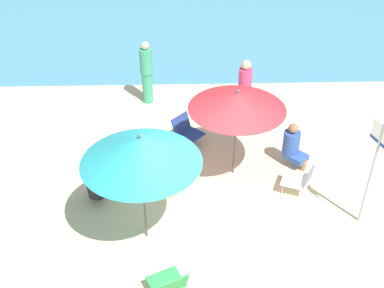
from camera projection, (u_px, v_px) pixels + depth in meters
ground_plane at (222, 221)px, 8.60m from camera, size 40.00×40.00×0.00m
umbrella_red at (237, 101)px, 8.78m from camera, size 1.81×1.81×1.87m
umbrella_teal at (140, 150)px, 7.27m from camera, size 1.87×1.87×2.08m
beach_chair_a at (302, 178)px, 9.08m from camera, size 0.72×0.68×0.60m
beach_chair_b at (186, 130)px, 10.37m from camera, size 0.74×0.74×0.62m
beach_chair_c at (169, 283)px, 7.10m from camera, size 0.66×0.67×0.57m
person_a at (147, 72)px, 11.59m from camera, size 0.30×0.30×1.58m
person_b at (293, 145)px, 9.72m from camera, size 0.54×0.54×0.93m
person_c at (244, 96)px, 10.46m from camera, size 0.29×0.29×1.73m
person_d at (96, 184)px, 8.75m from camera, size 0.42×0.55×0.91m
warning_sign at (375, 160)px, 7.85m from camera, size 0.16×0.47×2.04m
swim_ring at (166, 189)px, 9.22m from camera, size 0.45×0.45×0.10m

